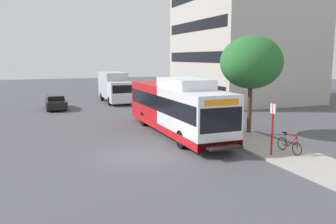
# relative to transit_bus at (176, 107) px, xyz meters

# --- Properties ---
(ground_plane) EXTENTS (120.00, 120.00, 0.00)m
(ground_plane) POSITION_rel_transit_bus_xyz_m (-3.84, 3.81, -1.70)
(ground_plane) COLOR #4C4C51
(sidewalk_curb) EXTENTS (3.00, 56.00, 0.14)m
(sidewalk_curb) POSITION_rel_transit_bus_xyz_m (3.16, 1.81, -1.63)
(sidewalk_curb) COLOR #A8A399
(sidewalk_curb) RESTS_ON ground
(transit_bus) EXTENTS (2.58, 12.25, 3.65)m
(transit_bus) POSITION_rel_transit_bus_xyz_m (0.00, 0.00, 0.00)
(transit_bus) COLOR white
(transit_bus) RESTS_ON ground
(bus_stop_sign_pole) EXTENTS (0.10, 0.36, 2.60)m
(bus_stop_sign_pole) POSITION_rel_transit_bus_xyz_m (2.25, -6.74, -0.05)
(bus_stop_sign_pole) COLOR red
(bus_stop_sign_pole) RESTS_ON sidewalk_curb
(bicycle_parked) EXTENTS (0.52, 1.76, 1.02)m
(bicycle_parked) POSITION_rel_transit_bus_xyz_m (3.35, -6.73, -1.14)
(bicycle_parked) COLOR black
(bicycle_parked) RESTS_ON sidewalk_curb
(street_tree_near_stop) EXTENTS (3.88, 3.88, 6.09)m
(street_tree_near_stop) POSITION_rel_transit_bus_xyz_m (4.26, -1.92, 2.86)
(street_tree_near_stop) COLOR #4C3823
(street_tree_near_stop) RESTS_ON sidewalk_curb
(parked_car_far_lane) EXTENTS (1.80, 4.50, 1.33)m
(parked_car_far_lane) POSITION_rel_transit_bus_xyz_m (-6.52, 14.15, -1.04)
(parked_car_far_lane) COLOR black
(parked_car_far_lane) RESTS_ON ground
(box_truck_background) EXTENTS (2.32, 7.01, 3.25)m
(box_truck_background) POSITION_rel_transit_bus_xyz_m (-0.15, 17.00, 0.04)
(box_truck_background) COLOR silver
(box_truck_background) RESTS_ON ground
(lattice_comm_tower) EXTENTS (1.10, 1.10, 31.72)m
(lattice_comm_tower) POSITION_rel_transit_bus_xyz_m (16.59, 25.92, 8.93)
(lattice_comm_tower) COLOR #B7B7BC
(lattice_comm_tower) RESTS_ON ground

